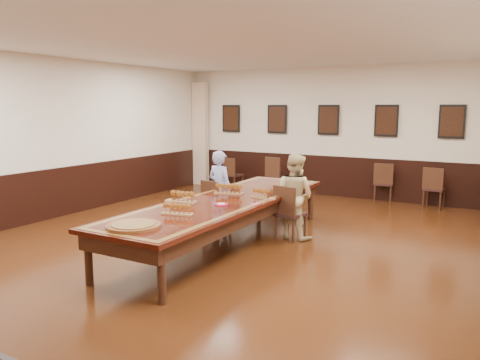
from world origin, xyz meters
The scene contains 23 objects.
floor centered at (0.00, 0.00, -0.01)m, with size 8.00×10.00×0.02m, color black.
ceiling centered at (0.00, 0.00, 3.21)m, with size 8.00×10.00×0.02m, color white.
wall_back centered at (0.00, 5.01, 1.60)m, with size 8.00×0.02×3.20m, color beige.
wall_left centered at (-4.01, 0.00, 1.60)m, with size 0.02×10.00×3.20m, color beige.
chair_man centered at (-0.73, 0.90, 0.45)m, with size 0.42×0.46×0.89m, color black, non-canonical shape.
chair_woman centered at (0.78, 0.86, 0.46)m, with size 0.43×0.47×0.92m, color black, non-canonical shape.
spare_chair_a centered at (-2.45, 4.49, 0.44)m, with size 0.41×0.45×0.87m, color black, non-canonical shape.
spare_chair_b centered at (-1.16, 4.48, 0.48)m, with size 0.45×0.49×0.97m, color black, non-canonical shape.
spare_chair_c centered at (1.43, 4.84, 0.46)m, with size 0.43×0.47×0.93m, color black, non-canonical shape.
spare_chair_d centered at (2.56, 4.69, 0.46)m, with size 0.43×0.47×0.92m, color black, non-canonical shape.
person_man centered at (-0.71, 1.00, 0.71)m, with size 0.52×0.34×1.42m, color #4F62C7.
person_woman centered at (0.80, 0.96, 0.72)m, with size 0.72×0.56×1.45m, color #D8BE87.
pink_phone centered at (0.60, -0.08, 0.76)m, with size 0.07×0.15×0.01m, color #E84DA6.
curtain centered at (-3.75, 4.82, 1.45)m, with size 0.45×0.18×2.90m, color #D2B090.
wainscoting centered at (0.00, 0.00, 0.50)m, with size 8.00×10.00×1.00m.
conference_table centered at (0.00, 0.00, 0.61)m, with size 1.40×5.00×0.76m.
posters centered at (0.00, 4.94, 1.90)m, with size 6.14×0.04×0.74m.
flight_a centered at (-0.19, 0.44, 0.84)m, with size 0.51×0.26×0.18m.
flight_b centered at (0.49, 0.37, 0.82)m, with size 0.44×0.21×0.16m.
flight_c centered at (-0.46, -0.53, 0.84)m, with size 0.51×0.21×0.19m.
flight_d centered at (-0.01, -1.23, 0.83)m, with size 0.45×0.23×0.16m.
red_plate_grp centered at (0.18, -0.40, 0.76)m, with size 0.22×0.22×0.03m.
carved_platter centered at (-0.06, -2.06, 0.78)m, with size 0.74×0.74×0.05m.
Camera 1 is at (3.84, -6.27, 2.22)m, focal length 35.00 mm.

